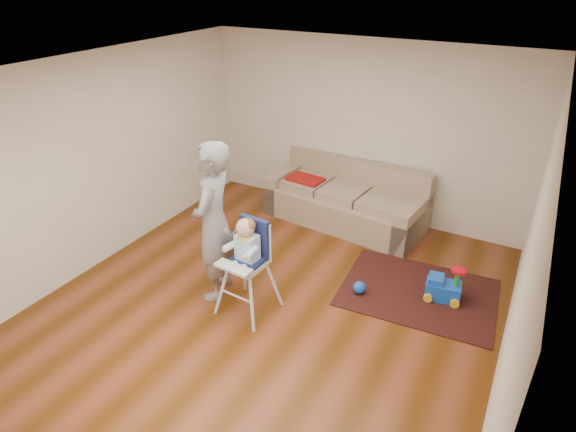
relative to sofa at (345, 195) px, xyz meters
The scene contains 9 objects.
ground 2.35m from the sofa, 88.65° to the right, with size 5.50×5.50×0.00m, color #552B0A.
room_envelope 2.27m from the sofa, 88.26° to the right, with size 5.04×5.52×2.72m.
sofa is the anchor object (origin of this frame).
side_table 0.85m from the sofa, behind, with size 0.47×0.47×0.47m, color black, non-canonical shape.
area_rug 2.03m from the sofa, 39.19° to the right, with size 1.82×1.37×0.01m, color black.
ride_on_toy 2.19m from the sofa, 34.14° to the right, with size 0.40×0.29×0.44m, color blue, non-canonical shape.
toy_ball 1.89m from the sofa, 61.06° to the right, with size 0.15×0.15×0.15m, color blue.
high_chair 2.52m from the sofa, 93.01° to the right, with size 0.60×0.60×1.21m.
adult 2.54m from the sofa, 104.80° to the right, with size 0.71×0.47×1.95m, color gray.
Camera 1 is at (2.37, -3.92, 3.62)m, focal length 30.00 mm.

